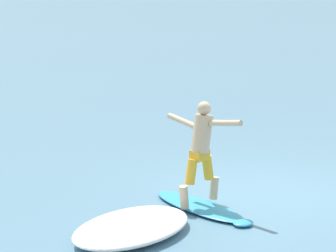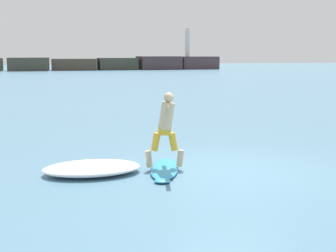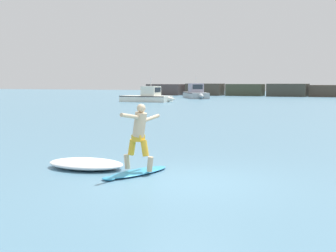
% 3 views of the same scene
% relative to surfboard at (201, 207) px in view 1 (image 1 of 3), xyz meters
% --- Properties ---
extents(ground_plane, '(200.00, 200.00, 0.00)m').
position_rel_surfboard_xyz_m(ground_plane, '(1.39, -0.43, -0.04)').
color(ground_plane, teal).
extents(surfboard, '(1.15, 2.14, 0.22)m').
position_rel_surfboard_xyz_m(surfboard, '(0.00, 0.00, 0.00)').
color(surfboard, '#3199C8').
rests_on(surfboard, ground).
extents(surfer, '(0.86, 1.49, 1.60)m').
position_rel_surfboard_xyz_m(surfer, '(0.05, 0.03, 0.97)').
color(surfer, '#C7AD88').
rests_on(surfer, surfboard).
extents(wave_foam_at_tail, '(2.07, 1.34, 0.24)m').
position_rel_surfboard_xyz_m(wave_foam_at_tail, '(-1.52, 0.18, 0.08)').
color(wave_foam_at_tail, white).
rests_on(wave_foam_at_tail, ground).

